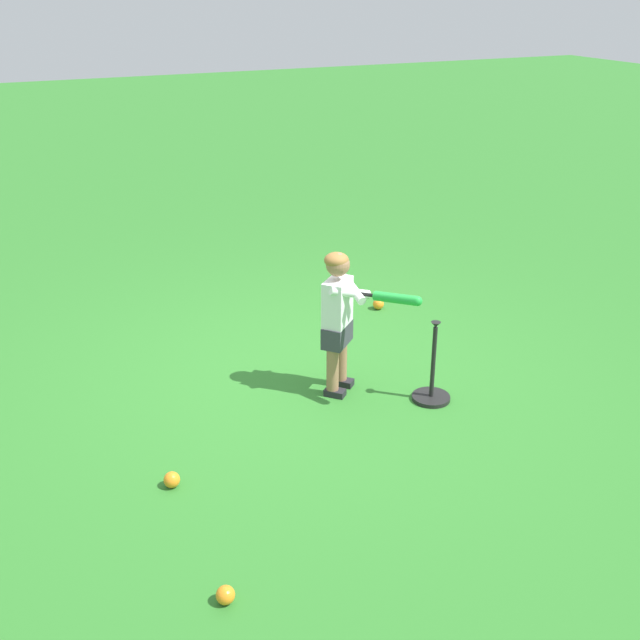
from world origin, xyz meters
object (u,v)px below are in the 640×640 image
at_px(play_ball_far_right, 172,480).
at_px(play_ball_center_lawn, 225,595).
at_px(batting_tee, 432,387).
at_px(child_batter, 341,311).
at_px(play_ball_behind_batter, 378,304).

relative_size(play_ball_far_right, play_ball_center_lawn, 1.03).
bearing_deg(play_ball_far_right, play_ball_center_lawn, -90.10).
xyz_separation_m(play_ball_center_lawn, batting_tee, (1.99, 1.30, 0.06)).
xyz_separation_m(child_batter, batting_tee, (0.55, -0.39, -0.55)).
relative_size(play_ball_far_right, batting_tee, 0.16).
bearing_deg(play_ball_behind_batter, batting_tee, -105.32).
bearing_deg(play_ball_behind_batter, play_ball_center_lawn, -129.75).
bearing_deg(play_ball_far_right, batting_tee, 7.32).
relative_size(child_batter, play_ball_far_right, 10.83).
height_order(play_ball_behind_batter, batting_tee, batting_tee).
bearing_deg(play_ball_far_right, play_ball_behind_batter, 37.81).
xyz_separation_m(play_ball_far_right, play_ball_center_lawn, (-0.00, -1.04, -0.00)).
relative_size(play_ball_behind_batter, play_ball_far_right, 1.03).
bearing_deg(batting_tee, play_ball_center_lawn, -146.92).
xyz_separation_m(play_ball_far_right, batting_tee, (1.99, 0.26, 0.05)).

